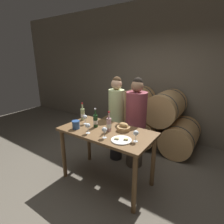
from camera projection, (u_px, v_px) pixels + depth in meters
The scene contains 16 objects.
ground_plane at pixel (107, 180), 2.87m from camera, with size 10.00×10.00×0.00m, color #665E51.
stone_wall_back at pixel (161, 72), 4.18m from camera, with size 10.00×0.12×3.20m.
barrel_stack at pixel (149, 120), 4.01m from camera, with size 2.12×0.97×1.26m.
tasting_table at pixel (107, 138), 2.65m from camera, with size 1.41×0.74×0.89m.
person_left at pixel (116, 118), 3.27m from camera, with size 0.29×0.29×1.61m.
person_right at pixel (136, 124), 3.06m from camera, with size 0.36×0.36×1.62m.
wine_bottle_red at pixel (96, 121), 2.71m from camera, with size 0.07×0.07×0.30m.
wine_bottle_white at pixel (83, 114), 3.03m from camera, with size 0.07×0.07×0.31m.
wine_bottle_rose at pixel (109, 124), 2.56m from camera, with size 0.07×0.07×0.30m.
blue_crock at pixel (76, 124), 2.66m from camera, with size 0.12×0.12×0.12m.
bread_basket at pixel (124, 128), 2.59m from camera, with size 0.20×0.20×0.12m.
cheese_plate at pixel (121, 140), 2.29m from camera, with size 0.27×0.27×0.04m.
wine_glass_far_left at pixel (85, 117), 2.83m from camera, with size 0.07×0.07×0.15m.
wine_glass_left at pixel (88, 126), 2.48m from camera, with size 0.07×0.07×0.15m.
wine_glass_center at pixel (104, 130), 2.33m from camera, with size 0.07×0.07×0.15m.
wine_glass_right at pixel (136, 133), 2.23m from camera, with size 0.07×0.07×0.15m.
Camera 1 is at (1.42, -1.94, 1.92)m, focal length 28.00 mm.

